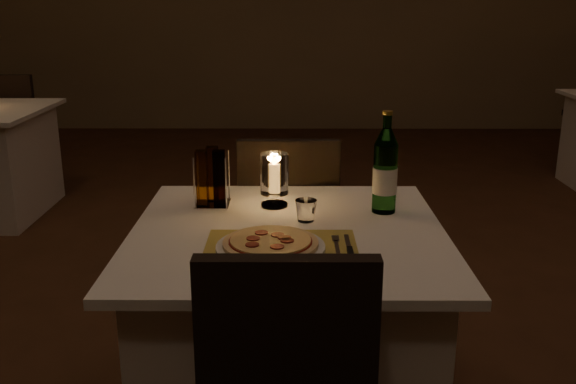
{
  "coord_description": "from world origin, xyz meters",
  "views": [
    {
      "loc": [
        0.11,
        -2.38,
        1.44
      ],
      "look_at": [
        0.1,
        -0.43,
        0.86
      ],
      "focal_mm": 40.0,
      "sensor_mm": 36.0,
      "label": 1
    }
  ],
  "objects_px": {
    "water_bottle": "(385,172)",
    "tumbler": "(306,210)",
    "main_table": "(288,332)",
    "plate": "(271,247)",
    "chair_far": "(289,214)",
    "pizza": "(271,242)",
    "hurricane_candle": "(274,176)"
  },
  "relations": [
    {
      "from": "pizza",
      "to": "tumbler",
      "type": "xyz_separation_m",
      "value": [
        0.11,
        0.27,
        0.01
      ]
    },
    {
      "from": "plate",
      "to": "water_bottle",
      "type": "xyz_separation_m",
      "value": [
        0.38,
        0.37,
        0.13
      ]
    },
    {
      "from": "water_bottle",
      "to": "chair_far",
      "type": "bearing_deg",
      "value": 121.97
    },
    {
      "from": "pizza",
      "to": "hurricane_candle",
      "type": "relative_size",
      "value": 1.47
    },
    {
      "from": "tumbler",
      "to": "hurricane_candle",
      "type": "relative_size",
      "value": 0.38
    },
    {
      "from": "plate",
      "to": "pizza",
      "type": "distance_m",
      "value": 0.02
    },
    {
      "from": "water_bottle",
      "to": "tumbler",
      "type": "bearing_deg",
      "value": -160.0
    },
    {
      "from": "chair_far",
      "to": "tumbler",
      "type": "bearing_deg",
      "value": -84.62
    },
    {
      "from": "pizza",
      "to": "hurricane_candle",
      "type": "height_order",
      "value": "hurricane_candle"
    },
    {
      "from": "main_table",
      "to": "water_bottle",
      "type": "bearing_deg",
      "value": 29.37
    },
    {
      "from": "main_table",
      "to": "water_bottle",
      "type": "distance_m",
      "value": 0.63
    },
    {
      "from": "tumbler",
      "to": "pizza",
      "type": "bearing_deg",
      "value": -112.2
    },
    {
      "from": "chair_far",
      "to": "plate",
      "type": "xyz_separation_m",
      "value": [
        -0.05,
        -0.89,
        0.2
      ]
    },
    {
      "from": "tumbler",
      "to": "main_table",
      "type": "bearing_deg",
      "value": -124.15
    },
    {
      "from": "water_bottle",
      "to": "main_table",
      "type": "bearing_deg",
      "value": -150.63
    },
    {
      "from": "chair_far",
      "to": "pizza",
      "type": "relative_size",
      "value": 3.21
    },
    {
      "from": "main_table",
      "to": "hurricane_candle",
      "type": "xyz_separation_m",
      "value": [
        -0.05,
        0.25,
        0.48
      ]
    },
    {
      "from": "main_table",
      "to": "chair_far",
      "type": "bearing_deg",
      "value": 90.0
    },
    {
      "from": "tumbler",
      "to": "water_bottle",
      "type": "xyz_separation_m",
      "value": [
        0.27,
        0.1,
        0.11
      ]
    },
    {
      "from": "pizza",
      "to": "water_bottle",
      "type": "xyz_separation_m",
      "value": [
        0.38,
        0.37,
        0.11
      ]
    },
    {
      "from": "hurricane_candle",
      "to": "chair_far",
      "type": "bearing_deg",
      "value": 83.99
    },
    {
      "from": "hurricane_candle",
      "to": "main_table",
      "type": "bearing_deg",
      "value": -78.62
    },
    {
      "from": "main_table",
      "to": "tumbler",
      "type": "xyz_separation_m",
      "value": [
        0.06,
        0.09,
        0.4
      ]
    },
    {
      "from": "chair_far",
      "to": "tumbler",
      "type": "height_order",
      "value": "chair_far"
    },
    {
      "from": "water_bottle",
      "to": "hurricane_candle",
      "type": "relative_size",
      "value": 1.84
    },
    {
      "from": "plate",
      "to": "pizza",
      "type": "bearing_deg",
      "value": -89.87
    },
    {
      "from": "main_table",
      "to": "plate",
      "type": "xyz_separation_m",
      "value": [
        -0.05,
        -0.18,
        0.38
      ]
    },
    {
      "from": "tumbler",
      "to": "hurricane_candle",
      "type": "distance_m",
      "value": 0.21
    },
    {
      "from": "chair_far",
      "to": "plate",
      "type": "height_order",
      "value": "chair_far"
    },
    {
      "from": "main_table",
      "to": "chair_far",
      "type": "distance_m",
      "value": 0.74
    },
    {
      "from": "pizza",
      "to": "water_bottle",
      "type": "distance_m",
      "value": 0.54
    },
    {
      "from": "plate",
      "to": "tumbler",
      "type": "bearing_deg",
      "value": 67.79
    }
  ]
}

